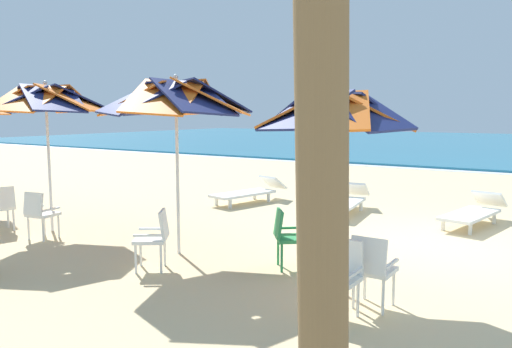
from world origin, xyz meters
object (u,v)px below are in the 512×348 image
plastic_chair_0 (372,267)px  plastic_chair_4 (1,206)px  plastic_chair_2 (340,273)px  beach_umbrella_1 (176,99)px  sun_lounger_3 (249,192)px  beach_umbrella_0 (335,113)px  sun_lounger_1 (474,212)px  plastic_chair_3 (155,236)px  beach_umbrella_2 (46,100)px  plastic_chair_5 (40,212)px  plastic_chair_1 (287,235)px  sun_lounger_2 (345,201)px

plastic_chair_0 → plastic_chair_4: size_ratio=1.00×
plastic_chair_2 → beach_umbrella_1: size_ratio=0.31×
beach_umbrella_1 → sun_lounger_3: size_ratio=1.27×
beach_umbrella_0 → sun_lounger_1: bearing=79.5°
plastic_chair_0 → plastic_chair_3: (-3.13, -0.27, 0.00)m
beach_umbrella_2 → sun_lounger_3: bearing=71.7°
beach_umbrella_0 → plastic_chair_5: size_ratio=3.00×
plastic_chair_0 → plastic_chair_1: (-1.55, 0.81, 0.00)m
beach_umbrella_0 → plastic_chair_2: size_ratio=3.00×
beach_umbrella_0 → plastic_chair_4: (-6.57, -0.50, -1.74)m
beach_umbrella_0 → plastic_chair_1: 2.00m
beach_umbrella_1 → plastic_chair_3: bearing=-71.5°
plastic_chair_1 → beach_umbrella_1: bearing=-172.2°
plastic_chair_1 → sun_lounger_3: bearing=129.3°
plastic_chair_3 → sun_lounger_1: bearing=58.6°
plastic_chair_3 → sun_lounger_3: bearing=109.3°
beach_umbrella_1 → sun_lounger_2: 5.07m
beach_umbrella_0 → sun_lounger_2: 5.33m
plastic_chair_0 → sun_lounger_3: plastic_chair_0 is taller
beach_umbrella_1 → sun_lounger_3: bearing=109.4°
plastic_chair_0 → sun_lounger_2: (-2.41, 5.03, -0.22)m
plastic_chair_5 → beach_umbrella_0: bearing=5.2°
plastic_chair_0 → beach_umbrella_2: (-6.47, 0.41, 1.97)m
plastic_chair_1 → sun_lounger_2: size_ratio=0.39×
plastic_chair_3 → beach_umbrella_2: bearing=168.5°
beach_umbrella_1 → plastic_chair_3: size_ratio=3.28×
sun_lounger_2 → sun_lounger_3: (-2.55, -0.05, 0.00)m
plastic_chair_3 → plastic_chair_5: same height
plastic_chair_2 → plastic_chair_5: size_ratio=1.00×
beach_umbrella_0 → plastic_chair_2: 1.97m
sun_lounger_2 → beach_umbrella_0: bearing=-69.4°
plastic_chair_1 → sun_lounger_1: plastic_chair_1 is taller
plastic_chair_2 → plastic_chair_1: bearing=137.6°
plastic_chair_5 → sun_lounger_3: (1.10, 5.08, -0.22)m
plastic_chair_2 → sun_lounger_1: plastic_chair_2 is taller
sun_lounger_3 → plastic_chair_1: bearing=-50.7°
beach_umbrella_0 → plastic_chair_5: 5.69m
beach_umbrella_1 → plastic_chair_3: 2.14m
sun_lounger_1 → sun_lounger_3: bearing=-176.9°
sun_lounger_1 → plastic_chair_1: bearing=-111.9°
sun_lounger_1 → sun_lounger_3: (-5.20, -0.28, 0.00)m
plastic_chair_0 → plastic_chair_2: (-0.22, -0.41, 0.00)m
sun_lounger_1 → beach_umbrella_0: bearing=-100.5°
sun_lounger_2 → plastic_chair_5: bearing=-125.4°
sun_lounger_1 → plastic_chair_3: bearing=-121.4°
plastic_chair_0 → plastic_chair_1: size_ratio=1.00×
plastic_chair_1 → plastic_chair_2: same height
plastic_chair_1 → beach_umbrella_1: 2.70m
plastic_chair_0 → plastic_chair_2: same height
plastic_chair_5 → sun_lounger_2: size_ratio=0.39×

